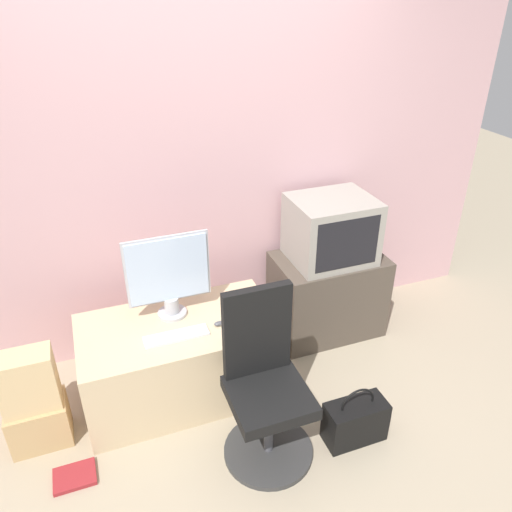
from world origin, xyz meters
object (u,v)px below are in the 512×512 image
at_px(mouse, 219,324).
at_px(office_chair, 265,391).
at_px(handbag, 355,421).
at_px(book, 75,476).
at_px(crt_tv, 331,230).
at_px(cardboard_box_lower, 40,423).
at_px(keyboard, 176,336).
at_px(main_monitor, 169,276).

height_order(mouse, office_chair, office_chair).
relative_size(handbag, book, 1.71).
distance_m(crt_tv, book, 2.10).
distance_m(crt_tv, handbag, 1.23).
xyz_separation_m(handbag, book, (-1.50, 0.28, -0.12)).
bearing_deg(crt_tv, cardboard_box_lower, -169.35).
xyz_separation_m(keyboard, book, (-0.65, -0.31, -0.52)).
height_order(office_chair, handbag, office_chair).
xyz_separation_m(keyboard, office_chair, (0.36, -0.46, -0.12)).
bearing_deg(keyboard, mouse, 4.16).
xyz_separation_m(keyboard, cardboard_box_lower, (-0.80, 0.01, -0.39)).
bearing_deg(office_chair, handbag, -15.00).
distance_m(main_monitor, keyboard, 0.35).
height_order(main_monitor, office_chair, main_monitor).
bearing_deg(mouse, book, -160.07).
bearing_deg(book, cardboard_box_lower, 114.69).
bearing_deg(cardboard_box_lower, mouse, 0.36).
height_order(crt_tv, handbag, crt_tv).
bearing_deg(mouse, handbag, -45.61).
distance_m(keyboard, mouse, 0.26).
relative_size(mouse, office_chair, 0.06).
bearing_deg(cardboard_box_lower, crt_tv, 10.65).
relative_size(main_monitor, cardboard_box_lower, 1.67).
bearing_deg(handbag, cardboard_box_lower, 159.99).
xyz_separation_m(main_monitor, handbag, (0.83, -0.81, -0.66)).
bearing_deg(keyboard, main_monitor, 83.51).
relative_size(office_chair, handbag, 2.65).
height_order(main_monitor, book, main_monitor).
relative_size(crt_tv, office_chair, 0.55).
relative_size(main_monitor, handbag, 1.43).
bearing_deg(main_monitor, keyboard, -96.49).
height_order(cardboard_box_lower, book, cardboard_box_lower).
xyz_separation_m(mouse, crt_tv, (0.90, 0.36, 0.29)).
relative_size(office_chair, cardboard_box_lower, 3.08).
bearing_deg(main_monitor, office_chair, -63.84).
bearing_deg(crt_tv, office_chair, -133.70).
bearing_deg(main_monitor, cardboard_box_lower, -165.63).
relative_size(cardboard_box_lower, book, 1.47).
xyz_separation_m(office_chair, handbag, (0.49, -0.13, -0.28)).
distance_m(main_monitor, cardboard_box_lower, 1.08).
xyz_separation_m(mouse, cardboard_box_lower, (-1.06, -0.01, -0.40)).
distance_m(mouse, crt_tv, 1.02).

